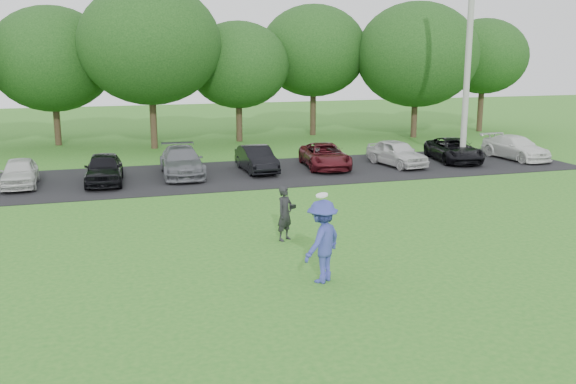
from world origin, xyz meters
The scene contains 7 objects.
ground centered at (0.00, 0.00, 0.00)m, with size 100.00×100.00×0.00m, color #2A7320.
parking_lot centered at (0.00, 13.00, 0.01)m, with size 32.00×6.50×0.03m, color black.
utility_pole centered at (11.36, 12.73, 5.10)m, with size 0.28×0.28×10.20m, color #A3A39E.
frisbee_player centered at (-0.31, -0.16, 0.96)m, with size 1.41×1.32×2.13m.
camera_bystander centered at (-0.18, 3.21, 0.77)m, with size 0.67×0.62×1.53m.
parked_cars centered at (-0.71, 13.07, 0.61)m, with size 30.82×4.65×1.25m.
tree_row centered at (1.51, 22.76, 4.91)m, with size 42.39×9.85×8.64m.
Camera 1 is at (-5.11, -13.25, 5.19)m, focal length 40.00 mm.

